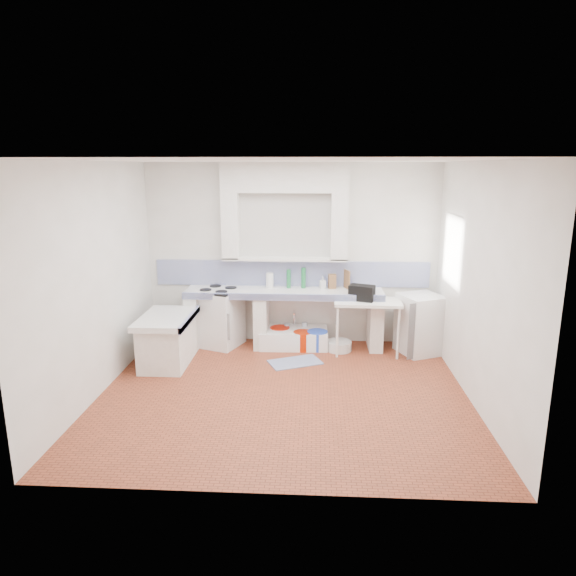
# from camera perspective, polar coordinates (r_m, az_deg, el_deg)

# --- Properties ---
(floor) EXTENTS (4.50, 4.50, 0.00)m
(floor) POSITION_cam_1_polar(r_m,az_deg,el_deg) (6.44, -0.51, -11.66)
(floor) COLOR brown
(floor) RESTS_ON ground
(ceiling) EXTENTS (4.50, 4.50, 0.00)m
(ceiling) POSITION_cam_1_polar(r_m,az_deg,el_deg) (5.83, -0.56, 14.10)
(ceiling) COLOR white
(ceiling) RESTS_ON ground
(wall_back) EXTENTS (4.50, 0.00, 4.50)m
(wall_back) POSITION_cam_1_polar(r_m,az_deg,el_deg) (7.94, 0.40, 3.78)
(wall_back) COLOR white
(wall_back) RESTS_ON ground
(wall_front) EXTENTS (4.50, 0.00, 4.50)m
(wall_front) POSITION_cam_1_polar(r_m,az_deg,el_deg) (4.07, -2.37, -5.72)
(wall_front) COLOR white
(wall_front) RESTS_ON ground
(wall_left) EXTENTS (0.00, 4.50, 4.50)m
(wall_left) POSITION_cam_1_polar(r_m,az_deg,el_deg) (6.53, -20.66, 0.78)
(wall_left) COLOR white
(wall_left) RESTS_ON ground
(wall_right) EXTENTS (0.00, 4.50, 4.50)m
(wall_right) POSITION_cam_1_polar(r_m,az_deg,el_deg) (6.26, 20.49, 0.28)
(wall_right) COLOR white
(wall_right) RESTS_ON ground
(alcove_mass) EXTENTS (1.90, 0.25, 0.45)m
(alcove_mass) POSITION_cam_1_polar(r_m,az_deg,el_deg) (7.71, -0.39, 12.27)
(alcove_mass) COLOR white
(alcove_mass) RESTS_ON ground
(window_frame) EXTENTS (0.35, 0.86, 1.06)m
(window_frame) POSITION_cam_1_polar(r_m,az_deg,el_deg) (7.40, 19.24, 3.88)
(window_frame) COLOR #3B2013
(window_frame) RESTS_ON ground
(lace_valance) EXTENTS (0.01, 0.84, 0.24)m
(lace_valance) POSITION_cam_1_polar(r_m,az_deg,el_deg) (7.31, 18.37, 6.85)
(lace_valance) COLOR white
(lace_valance) RESTS_ON ground
(counter_slab) EXTENTS (3.00, 0.60, 0.08)m
(counter_slab) POSITION_cam_1_polar(r_m,az_deg,el_deg) (7.77, -0.45, -0.51)
(counter_slab) COLOR white
(counter_slab) RESTS_ON ground
(counter_lip) EXTENTS (3.00, 0.04, 0.10)m
(counter_lip) POSITION_cam_1_polar(r_m,az_deg,el_deg) (7.50, -0.58, -1.03)
(counter_lip) COLOR navy
(counter_lip) RESTS_ON ground
(counter_pier_left) EXTENTS (0.20, 0.55, 0.82)m
(counter_pier_left) POSITION_cam_1_polar(r_m,az_deg,el_deg) (8.09, -10.40, -3.46)
(counter_pier_left) COLOR white
(counter_pier_left) RESTS_ON ground
(counter_pier_mid) EXTENTS (0.20, 0.55, 0.82)m
(counter_pier_mid) POSITION_cam_1_polar(r_m,az_deg,el_deg) (7.92, -2.98, -3.64)
(counter_pier_mid) COLOR white
(counter_pier_mid) RESTS_ON ground
(counter_pier_right) EXTENTS (0.20, 0.55, 0.82)m
(counter_pier_right) POSITION_cam_1_polar(r_m,az_deg,el_deg) (7.93, 9.73, -3.80)
(counter_pier_right) COLOR white
(counter_pier_right) RESTS_ON ground
(peninsula_top) EXTENTS (0.70, 1.10, 0.08)m
(peninsula_top) POSITION_cam_1_polar(r_m,az_deg,el_deg) (7.34, -13.45, -3.35)
(peninsula_top) COLOR white
(peninsula_top) RESTS_ON ground
(peninsula_base) EXTENTS (0.60, 1.00, 0.62)m
(peninsula_base) POSITION_cam_1_polar(r_m,az_deg,el_deg) (7.44, -13.30, -5.94)
(peninsula_base) COLOR white
(peninsula_base) RESTS_ON ground
(peninsula_lip) EXTENTS (0.04, 1.10, 0.10)m
(peninsula_lip) POSITION_cam_1_polar(r_m,az_deg,el_deg) (7.25, -10.94, -3.43)
(peninsula_lip) COLOR navy
(peninsula_lip) RESTS_ON ground
(backsplash) EXTENTS (4.27, 0.03, 0.40)m
(backsplash) POSITION_cam_1_polar(r_m,az_deg,el_deg) (7.98, 0.39, 1.64)
(backsplash) COLOR navy
(backsplash) RESTS_ON ground
(stove) EXTENTS (0.78, 0.77, 0.87)m
(stove) POSITION_cam_1_polar(r_m,az_deg,el_deg) (8.01, -7.69, -3.36)
(stove) COLOR white
(stove) RESTS_ON ground
(sink) EXTENTS (1.05, 0.59, 0.25)m
(sink) POSITION_cam_1_polar(r_m,az_deg,el_deg) (7.97, 0.64, -5.67)
(sink) COLOR white
(sink) RESTS_ON ground
(side_table) EXTENTS (0.99, 0.57, 0.04)m
(side_table) POSITION_cam_1_polar(r_m,az_deg,el_deg) (7.69, 8.80, -4.33)
(side_table) COLOR white
(side_table) RESTS_ON ground
(fridge) EXTENTS (0.76, 0.76, 0.89)m
(fridge) POSITION_cam_1_polar(r_m,az_deg,el_deg) (7.87, 14.59, -3.92)
(fridge) COLOR white
(fridge) RESTS_ON ground
(bucket_red) EXTENTS (0.35, 0.35, 0.29)m
(bucket_red) POSITION_cam_1_polar(r_m,az_deg,el_deg) (8.02, -0.91, -5.40)
(bucket_red) COLOR red
(bucket_red) RESTS_ON ground
(bucket_orange) EXTENTS (0.36, 0.36, 0.28)m
(bucket_orange) POSITION_cam_1_polar(r_m,az_deg,el_deg) (7.83, 1.70, -5.90)
(bucket_orange) COLOR #C32201
(bucket_orange) RESTS_ON ground
(bucket_blue) EXTENTS (0.40, 0.40, 0.29)m
(bucket_blue) POSITION_cam_1_polar(r_m,az_deg,el_deg) (7.84, 3.30, -5.85)
(bucket_blue) COLOR blue
(bucket_blue) RESTS_ON ground
(basin_white) EXTENTS (0.48, 0.48, 0.15)m
(basin_white) POSITION_cam_1_polar(r_m,az_deg,el_deg) (7.84, 5.74, -6.45)
(basin_white) COLOR white
(basin_white) RESTS_ON ground
(water_bottle_a) EXTENTS (0.09, 0.09, 0.32)m
(water_bottle_a) POSITION_cam_1_polar(r_m,az_deg,el_deg) (8.10, -0.13, -5.07)
(water_bottle_a) COLOR silver
(water_bottle_a) RESTS_ON ground
(water_bottle_b) EXTENTS (0.11, 0.11, 0.34)m
(water_bottle_b) POSITION_cam_1_polar(r_m,az_deg,el_deg) (8.09, 1.85, -5.03)
(water_bottle_b) COLOR silver
(water_bottle_b) RESTS_ON ground
(black_bag) EXTENTS (0.41, 0.32, 0.23)m
(black_bag) POSITION_cam_1_polar(r_m,az_deg,el_deg) (7.55, 8.25, -0.54)
(black_bag) COLOR black
(black_bag) RESTS_ON side_table
(green_bottle_a) EXTENTS (0.08, 0.08, 0.29)m
(green_bottle_a) POSITION_cam_1_polar(r_m,az_deg,el_deg) (7.86, 0.07, 1.04)
(green_bottle_a) COLOR #1C7139
(green_bottle_a) RESTS_ON counter_slab
(green_bottle_b) EXTENTS (0.08, 0.08, 0.32)m
(green_bottle_b) POSITION_cam_1_polar(r_m,az_deg,el_deg) (7.85, 1.74, 1.13)
(green_bottle_b) COLOR #1C7139
(green_bottle_b) RESTS_ON counter_slab
(knife_block) EXTENTS (0.13, 0.11, 0.22)m
(knife_block) POSITION_cam_1_polar(r_m,az_deg,el_deg) (7.86, 4.96, 0.75)
(knife_block) COLOR brown
(knife_block) RESTS_ON counter_slab
(cutting_board) EXTENTS (0.09, 0.21, 0.29)m
(cutting_board) POSITION_cam_1_polar(r_m,az_deg,el_deg) (7.87, 6.60, 0.96)
(cutting_board) COLOR brown
(cutting_board) RESTS_ON counter_slab
(paper_towel) EXTENTS (0.15, 0.15, 0.23)m
(paper_towel) POSITION_cam_1_polar(r_m,az_deg,el_deg) (7.89, -2.05, 0.87)
(paper_towel) COLOR white
(paper_towel) RESTS_ON counter_slab
(soap_bottle) EXTENTS (0.10, 0.10, 0.19)m
(soap_bottle) POSITION_cam_1_polar(r_m,az_deg,el_deg) (7.84, 3.90, 0.59)
(soap_bottle) COLOR white
(soap_bottle) RESTS_ON counter_slab
(rug) EXTENTS (0.83, 0.67, 0.01)m
(rug) POSITION_cam_1_polar(r_m,az_deg,el_deg) (7.36, 0.80, -8.29)
(rug) COLOR #3D508B
(rug) RESTS_ON ground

